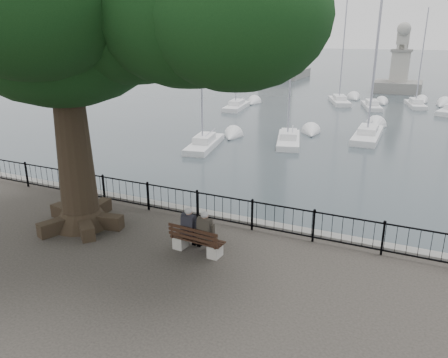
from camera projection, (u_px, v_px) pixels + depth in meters
The scene contains 14 objects.
harbor at pixel (230, 232), 15.19m from camera, with size 260.00×260.00×1.20m.
railing at pixel (224, 209), 14.42m from camera, with size 22.06×0.06×1.00m.
bench at pixel (197, 243), 12.63m from camera, with size 1.66×0.60×0.86m.
person_left at pixel (191, 230), 12.71m from camera, with size 0.41×0.69×1.37m.
person_right at pixel (207, 234), 12.47m from camera, with size 0.41×0.69×1.37m.
tree at pixel (88, 0), 12.08m from camera, with size 12.94×9.03×10.56m.
lion_monument at pixel (399, 75), 54.24m from camera, with size 5.62×5.62×8.39m.
sailboat_a at pixel (205, 143), 28.33m from camera, with size 2.37×5.24×9.45m.
sailboat_b at pixel (289, 138), 29.40m from camera, with size 2.75×5.33×12.09m.
sailboat_c at pixel (368, 134), 30.71m from camera, with size 1.73×5.91×11.91m.
sailboat_e at pixel (237, 105), 42.75m from camera, with size 2.19×5.53×12.78m.
sailboat_f at pixel (372, 105), 43.00m from camera, with size 2.65×5.13×10.30m.
sailboat_h at pixel (339, 99), 45.94m from camera, with size 3.36×5.73×13.77m.
sailboat_i at pixel (415, 104), 43.92m from camera, with size 2.43×5.12×9.52m.
Camera 1 is at (5.62, -9.61, 6.09)m, focal length 35.00 mm.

